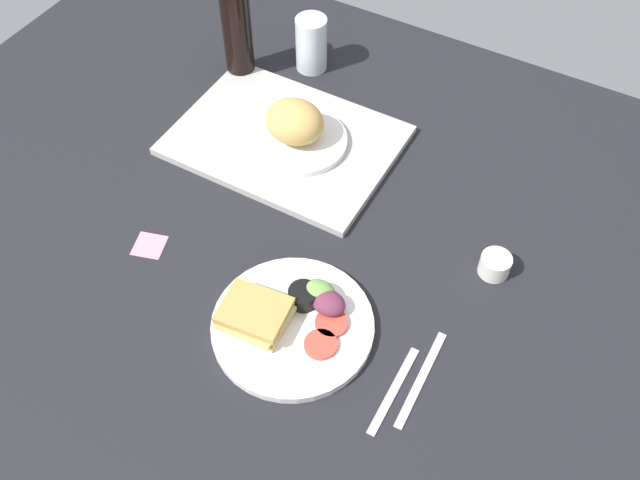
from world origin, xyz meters
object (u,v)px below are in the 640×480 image
at_px(bread_plate_near, 296,128).
at_px(sticky_note, 149,245).
at_px(plate_with_salad, 290,320).
at_px(drinking_glass, 311,44).
at_px(knife, 421,379).
at_px(soda_bottle, 237,31).
at_px(fork, 394,390).
at_px(serving_tray, 285,140).
at_px(espresso_cup, 495,265).

bearing_deg(bread_plate_near, sticky_note, -107.09).
height_order(plate_with_salad, drinking_glass, drinking_glass).
distance_m(knife, sticky_note, 0.55).
bearing_deg(drinking_glass, soda_bottle, -142.84).
xyz_separation_m(plate_with_salad, sticky_note, (-0.32, 0.02, -0.02)).
relative_size(drinking_glass, fork, 0.75).
distance_m(serving_tray, fork, 0.60).
bearing_deg(fork, bread_plate_near, 45.75).
relative_size(knife, sticky_note, 3.39).
distance_m(serving_tray, drinking_glass, 0.26).
height_order(plate_with_salad, fork, plate_with_salad).
distance_m(serving_tray, sticky_note, 0.37).
distance_m(bread_plate_near, drinking_glass, 0.27).
bearing_deg(espresso_cup, plate_with_salad, -133.45).
bearing_deg(sticky_note, drinking_glass, 89.58).
xyz_separation_m(serving_tray, plate_with_salad, (0.24, -0.37, 0.01)).
xyz_separation_m(plate_with_salad, soda_bottle, (-0.44, 0.52, 0.10)).
bearing_deg(knife, serving_tray, 51.29).
distance_m(bread_plate_near, soda_bottle, 0.28).
bearing_deg(plate_with_salad, espresso_cup, 46.55).
bearing_deg(espresso_cup, bread_plate_near, 168.21).
xyz_separation_m(drinking_glass, fork, (0.52, -0.64, -0.06)).
distance_m(serving_tray, soda_bottle, 0.27).
bearing_deg(soda_bottle, fork, -40.07).
bearing_deg(soda_bottle, bread_plate_near, -32.24).
bearing_deg(bread_plate_near, espresso_cup, -11.79).
bearing_deg(bread_plate_near, knife, -38.84).
bearing_deg(plate_with_salad, sticky_note, 176.72).
bearing_deg(sticky_note, plate_with_salad, -3.28).
distance_m(bread_plate_near, sticky_note, 0.38).
xyz_separation_m(serving_tray, soda_bottle, (-0.21, 0.15, 0.11)).
xyz_separation_m(bread_plate_near, drinking_glass, (-0.10, 0.25, 0.01)).
xyz_separation_m(bread_plate_near, fork, (0.41, -0.40, -0.05)).
xyz_separation_m(drinking_glass, soda_bottle, (-0.13, -0.10, 0.05)).
relative_size(serving_tray, drinking_glass, 3.54).
distance_m(plate_with_salad, sticky_note, 0.32).
bearing_deg(knife, bread_plate_near, 49.60).
bearing_deg(plate_with_salad, soda_bottle, 130.28).
distance_m(soda_bottle, sticky_note, 0.53).
xyz_separation_m(espresso_cup, sticky_note, (-0.58, -0.26, -0.02)).
relative_size(bread_plate_near, espresso_cup, 3.52).
height_order(serving_tray, drinking_glass, drinking_glass).
relative_size(drinking_glass, espresso_cup, 2.27).
bearing_deg(soda_bottle, serving_tray, -35.62).
xyz_separation_m(plate_with_salad, knife, (0.24, 0.02, -0.01)).
xyz_separation_m(drinking_glass, sticky_note, (-0.00, -0.60, -0.06)).
relative_size(soda_bottle, knife, 1.20).
height_order(fork, sticky_note, fork).
height_order(drinking_glass, fork, drinking_glass).
distance_m(plate_with_salad, drinking_glass, 0.69).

